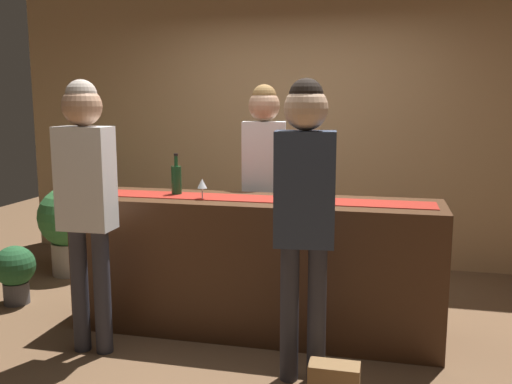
% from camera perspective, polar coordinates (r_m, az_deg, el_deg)
% --- Properties ---
extents(ground_plane, '(10.00, 10.00, 0.00)m').
position_cam_1_polar(ground_plane, '(4.16, -0.14, -13.96)').
color(ground_plane, brown).
extents(back_wall, '(6.00, 0.12, 2.90)m').
position_cam_1_polar(back_wall, '(5.69, 4.32, 7.31)').
color(back_wall, tan).
rests_on(back_wall, ground).
extents(bar_counter, '(2.59, 0.60, 0.97)m').
position_cam_1_polar(bar_counter, '(4.00, -0.15, -7.57)').
color(bar_counter, '#472B19').
rests_on(bar_counter, ground).
extents(counter_runner_cloth, '(2.46, 0.28, 0.01)m').
position_cam_1_polar(counter_runner_cloth, '(3.88, -0.15, -0.68)').
color(counter_runner_cloth, maroon).
rests_on(counter_runner_cloth, bar_counter).
extents(wine_bottle_green, '(0.07, 0.07, 0.30)m').
position_cam_1_polar(wine_bottle_green, '(4.09, -8.17, 1.30)').
color(wine_bottle_green, '#194723').
rests_on(wine_bottle_green, bar_counter).
extents(wine_bottle_amber, '(0.07, 0.07, 0.30)m').
position_cam_1_polar(wine_bottle_amber, '(3.89, 6.00, 0.94)').
color(wine_bottle_amber, brown).
rests_on(wine_bottle_amber, bar_counter).
extents(wine_glass_near_customer, '(0.07, 0.07, 0.14)m').
position_cam_1_polar(wine_glass_near_customer, '(3.87, -5.56, 0.79)').
color(wine_glass_near_customer, silver).
rests_on(wine_glass_near_customer, bar_counter).
extents(wine_glass_mid_counter, '(0.07, 0.07, 0.14)m').
position_cam_1_polar(wine_glass_mid_counter, '(3.81, 2.83, 0.68)').
color(wine_glass_mid_counter, silver).
rests_on(wine_glass_mid_counter, bar_counter).
extents(bartender, '(0.37, 0.25, 1.78)m').
position_cam_1_polar(bartender, '(4.44, 0.83, 2.39)').
color(bartender, '#26262B').
rests_on(bartender, ground).
extents(customer_sipping, '(0.36, 0.25, 1.77)m').
position_cam_1_polar(customer_sipping, '(3.15, 5.03, -0.55)').
color(customer_sipping, '#33333D').
rests_on(customer_sipping, ground).
extents(customer_browsing, '(0.34, 0.25, 1.78)m').
position_cam_1_polar(customer_browsing, '(3.69, -17.08, 0.61)').
color(customer_browsing, '#33333D').
rests_on(customer_browsing, ground).
extents(potted_plant_tall, '(0.58, 0.58, 0.85)m').
position_cam_1_polar(potted_plant_tall, '(5.59, -18.62, -3.11)').
color(potted_plant_tall, '#9E9389').
rests_on(potted_plant_tall, ground).
extents(potted_plant_small, '(0.33, 0.33, 0.48)m').
position_cam_1_polar(potted_plant_small, '(4.98, -23.52, -7.40)').
color(potted_plant_small, '#4C4C51').
rests_on(potted_plant_small, ground).
extents(handbag, '(0.28, 0.14, 0.22)m').
position_cam_1_polar(handbag, '(3.26, 8.01, -18.84)').
color(handbag, olive).
rests_on(handbag, ground).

